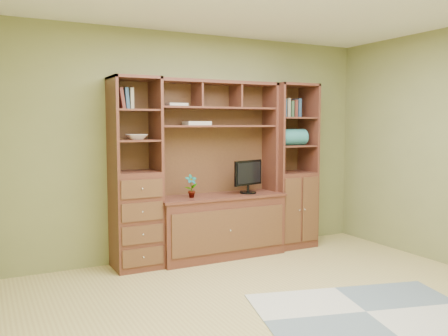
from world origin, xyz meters
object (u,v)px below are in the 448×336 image
center_hutch (220,170)px  left_tower (135,174)px  right_tower (291,166)px  monitor (248,171)px

center_hutch → left_tower: 1.00m
center_hutch → right_tower: bearing=2.2°
left_tower → right_tower: bearing=0.0°
center_hutch → left_tower: same height
center_hutch → right_tower: same height
right_tower → monitor: right_tower is taller
center_hutch → monitor: (0.35, -0.03, -0.02)m
center_hutch → right_tower: 1.03m
left_tower → monitor: bearing=-3.2°
left_tower → monitor: size_ratio=3.77×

